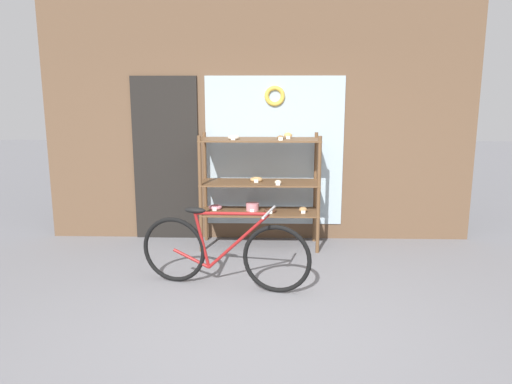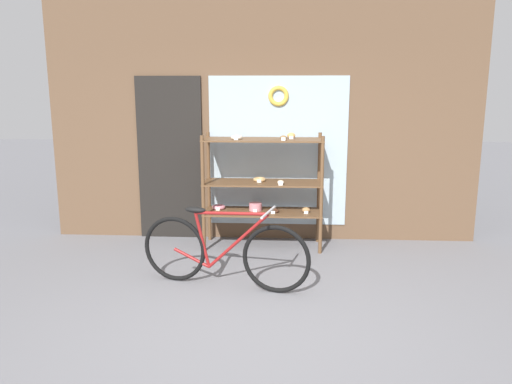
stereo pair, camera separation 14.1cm
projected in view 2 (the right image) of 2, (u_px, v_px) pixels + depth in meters
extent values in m
plane|color=slate|center=(248.00, 327.00, 4.15)|extent=(30.00, 30.00, 0.00)
cube|color=brown|center=(263.00, 100.00, 6.29)|extent=(5.49, 0.08, 3.61)
cube|color=#A3B7C1|center=(278.00, 152.00, 6.37)|extent=(1.75, 0.02, 1.90)
cube|color=black|center=(170.00, 159.00, 6.46)|extent=(0.84, 0.03, 2.10)
torus|color=gold|center=(279.00, 96.00, 6.21)|extent=(0.26, 0.06, 0.26)
cylinder|color=brown|center=(203.00, 195.00, 5.94)|extent=(0.04, 0.04, 1.41)
cylinder|color=brown|center=(321.00, 196.00, 5.86)|extent=(0.04, 0.04, 1.41)
cylinder|color=brown|center=(209.00, 187.00, 6.40)|extent=(0.04, 0.04, 1.41)
cylinder|color=brown|center=(319.00, 188.00, 6.32)|extent=(0.04, 0.04, 1.41)
cube|color=brown|center=(263.00, 212.00, 6.18)|extent=(1.45, 0.51, 0.02)
cube|color=brown|center=(263.00, 183.00, 6.11)|extent=(1.45, 0.51, 0.02)
cube|color=brown|center=(263.00, 140.00, 6.00)|extent=(1.45, 0.51, 0.02)
ellipsoid|color=brown|center=(283.00, 138.00, 5.86)|extent=(0.08, 0.07, 0.06)
cube|color=white|center=(283.00, 139.00, 5.81)|extent=(0.05, 0.00, 0.04)
ellipsoid|color=tan|center=(291.00, 136.00, 6.04)|extent=(0.10, 0.09, 0.07)
cube|color=white|center=(291.00, 137.00, 5.99)|extent=(0.05, 0.00, 0.04)
ellipsoid|color=beige|center=(281.00, 182.00, 5.93)|extent=(0.08, 0.07, 0.06)
cube|color=white|center=(281.00, 184.00, 5.89)|extent=(0.05, 0.00, 0.04)
torus|color=#4C2D1E|center=(273.00, 211.00, 6.13)|extent=(0.15, 0.15, 0.04)
cube|color=white|center=(273.00, 212.00, 6.05)|extent=(0.05, 0.00, 0.04)
torus|color=pink|center=(219.00, 207.00, 6.30)|extent=(0.17, 0.17, 0.05)
cube|color=white|center=(218.00, 209.00, 6.22)|extent=(0.05, 0.00, 0.04)
cylinder|color=pink|center=(255.00, 207.00, 6.21)|extent=(0.16, 0.16, 0.10)
cube|color=white|center=(255.00, 211.00, 6.13)|extent=(0.05, 0.00, 0.04)
ellipsoid|color=#AD7F4C|center=(306.00, 210.00, 6.10)|extent=(0.10, 0.08, 0.07)
cube|color=white|center=(306.00, 212.00, 6.05)|extent=(0.05, 0.00, 0.04)
torus|color=beige|center=(237.00, 137.00, 5.96)|extent=(0.14, 0.14, 0.05)
cube|color=white|center=(236.00, 138.00, 5.88)|extent=(0.05, 0.00, 0.04)
torus|color=tan|center=(259.00, 179.00, 6.15)|extent=(0.16, 0.16, 0.05)
cube|color=white|center=(259.00, 181.00, 6.07)|extent=(0.05, 0.00, 0.04)
torus|color=black|center=(175.00, 249.00, 5.09)|extent=(0.67, 0.20, 0.68)
torus|color=black|center=(276.00, 259.00, 4.78)|extent=(0.67, 0.20, 0.68)
cylinder|color=maroon|center=(238.00, 241.00, 4.86)|extent=(0.63, 0.18, 0.62)
cylinder|color=maroon|center=(231.00, 213.00, 4.83)|extent=(0.74, 0.21, 0.07)
cylinder|color=maroon|center=(202.00, 240.00, 4.98)|extent=(0.17, 0.07, 0.56)
cylinder|color=maroon|center=(192.00, 258.00, 5.05)|extent=(0.38, 0.12, 0.18)
ellipsoid|color=black|center=(195.00, 210.00, 4.93)|extent=(0.23, 0.14, 0.06)
cylinder|color=#B2B2B7|center=(268.00, 212.00, 4.71)|extent=(0.13, 0.45, 0.02)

